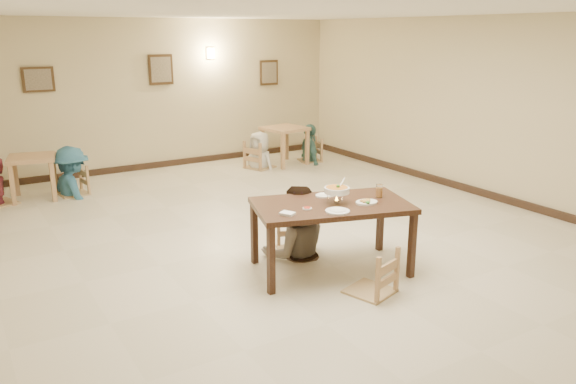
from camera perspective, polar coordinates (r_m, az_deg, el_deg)
floor at (r=7.72m, az=-0.30°, el=-4.73°), size 10.00×10.00×0.00m
ceiling at (r=7.23m, az=-0.33°, el=18.13°), size 10.00×10.00×0.00m
wall_back at (r=11.85m, az=-13.18°, el=9.59°), size 10.00×0.00×10.00m
wall_right at (r=9.98m, az=19.90°, el=7.96°), size 0.00×10.00×10.00m
baseboard_back at (r=12.05m, az=-12.70°, el=2.77°), size 8.00×0.06×0.12m
baseboard_right at (r=10.24m, az=19.04°, el=-0.04°), size 0.06×10.00×0.12m
picture_a at (r=11.26m, az=-24.04°, el=10.40°), size 0.55×0.04×0.45m
picture_b at (r=11.80m, az=-12.79°, el=12.03°), size 0.50×0.04×0.60m
picture_c at (r=12.84m, az=-1.95°, el=12.02°), size 0.45×0.04×0.55m
wall_sconce at (r=12.19m, az=-7.87°, el=13.80°), size 0.16×0.05×0.22m
main_table at (r=6.50m, az=4.43°, el=-1.81°), size 1.98×1.46×0.83m
chair_far at (r=7.12m, az=0.65°, el=-2.77°), size 0.41×0.41×0.88m
chair_near at (r=6.07m, az=8.49°, el=-5.88°), size 0.46×0.46×0.98m
main_diner at (r=6.91m, az=0.77°, el=0.64°), size 1.04×0.91×1.80m
curry_warmer at (r=6.44m, az=4.98°, el=0.18°), size 0.32×0.29×0.26m
rice_plate_far at (r=6.74m, az=3.82°, el=-0.30°), size 0.26×0.26×0.06m
rice_plate_near at (r=6.15m, az=5.06°, el=-1.93°), size 0.27×0.27×0.06m
fried_plate at (r=6.50m, az=7.99°, el=-0.99°), size 0.27×0.27×0.06m
chili_dish at (r=6.23m, az=1.96°, el=-1.67°), size 0.10×0.10×0.02m
napkin_cutlery at (r=6.04m, az=-0.06°, el=-2.19°), size 0.20×0.24×0.03m
drink_glass at (r=6.75m, az=9.26°, el=0.07°), size 0.08×0.08×0.16m
bg_table_left at (r=10.32m, az=-24.55°, el=2.59°), size 0.87×0.87×0.73m
bg_table_right at (r=11.91m, az=-0.34°, el=5.94°), size 0.91×0.91×0.80m
bg_chair_lr at (r=10.35m, az=-21.19°, el=2.32°), size 0.45×0.45×0.96m
bg_chair_rl at (r=11.61m, az=-2.92°, el=5.07°), size 0.51×0.51×1.08m
bg_chair_rr at (r=12.24m, az=2.24°, el=5.34°), size 0.45×0.45×0.96m
bg_diner_b at (r=10.28m, az=-21.40°, el=4.32°), size 0.87×1.21×1.70m
bg_diner_c at (r=11.57m, az=-2.94°, el=6.14°), size 0.71×0.86×1.52m
bg_diner_d at (r=12.18m, az=2.26°, el=6.91°), size 0.65×1.03×1.63m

